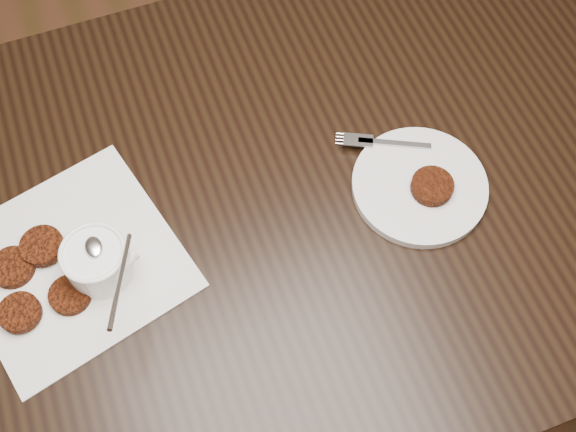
# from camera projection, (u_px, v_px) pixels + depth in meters

# --- Properties ---
(floor) EXTENTS (4.00, 4.00, 0.00)m
(floor) POSITION_uv_depth(u_px,v_px,m) (295.00, 413.00, 1.68)
(floor) COLOR brown
(floor) RESTS_ON ground
(table) EXTENTS (1.43, 0.92, 0.75)m
(table) POSITION_uv_depth(u_px,v_px,m) (298.00, 279.00, 1.43)
(table) COLOR black
(table) RESTS_ON floor
(napkin) EXTENTS (0.36, 0.36, 0.00)m
(napkin) POSITION_uv_depth(u_px,v_px,m) (72.00, 262.00, 1.04)
(napkin) COLOR silver
(napkin) RESTS_ON table
(sauce_ramekin) EXTENTS (0.14, 0.14, 0.13)m
(sauce_ramekin) POSITION_uv_depth(u_px,v_px,m) (92.00, 252.00, 0.97)
(sauce_ramekin) COLOR white
(sauce_ramekin) RESTS_ON napkin
(patty_cluster) EXTENTS (0.23, 0.23, 0.02)m
(patty_cluster) POSITION_uv_depth(u_px,v_px,m) (44.00, 275.00, 1.02)
(patty_cluster) COLOR #61240C
(patty_cluster) RESTS_ON napkin
(plate_with_patty) EXTENTS (0.28, 0.28, 0.03)m
(plate_with_patty) POSITION_uv_depth(u_px,v_px,m) (420.00, 183.00, 1.09)
(plate_with_patty) COLOR silver
(plate_with_patty) RESTS_ON table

